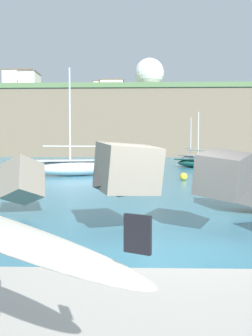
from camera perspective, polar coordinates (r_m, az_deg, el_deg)
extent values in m
plane|color=teal|center=(6.32, 6.62, -13.04)|extent=(400.00, 400.00, 0.00)
cube|color=gray|center=(9.50, -17.11, -2.04)|extent=(1.27, 1.49, 1.45)
cube|color=#3D3A38|center=(6.80, -1.34, -1.29)|extent=(0.99, 1.12, 0.97)
cube|color=#605B56|center=(7.16, 16.02, -0.87)|extent=(1.33, 1.49, 1.05)
cube|color=gray|center=(6.75, 0.32, 0.00)|extent=(1.49, 1.38, 1.08)
cube|color=black|center=(1.40, 1.96, -11.10)|extent=(0.12, 0.07, 0.16)
ellipsoid|color=white|center=(45.76, 11.07, 1.47)|extent=(3.59, 5.09, 1.00)
cube|color=#ACACAC|center=(45.75, 11.08, 2.05)|extent=(3.30, 4.68, 0.10)
cylinder|color=silver|center=(46.08, 10.90, 5.25)|extent=(0.12, 0.12, 5.06)
cylinder|color=silver|center=(46.05, 10.88, 3.23)|extent=(1.02, 2.65, 0.08)
ellipsoid|color=#1E6656|center=(34.05, 11.65, 0.77)|extent=(4.26, 5.14, 0.82)
cube|color=#164C41|center=(34.04, 11.65, 1.38)|extent=(3.92, 4.73, 0.10)
cylinder|color=silver|center=(33.78, 12.11, 5.35)|extent=(0.12, 0.12, 4.62)
cylinder|color=silver|center=(33.76, 12.09, 2.96)|extent=(1.62, 2.49, 0.08)
ellipsoid|color=white|center=(23.02, -8.31, 0.05)|extent=(6.23, 3.99, 1.09)
cube|color=#ACACAC|center=(23.00, -8.32, 1.31)|extent=(5.73, 3.67, 0.10)
cylinder|color=silver|center=(23.01, -9.48, 9.00)|extent=(0.12, 0.12, 6.09)
cylinder|color=silver|center=(22.89, -9.43, 3.65)|extent=(3.35, 1.46, 0.08)
sphere|color=yellow|center=(19.66, 9.72, -1.42)|extent=(0.44, 0.44, 0.44)
cube|color=#756651|center=(100.57, -4.78, 6.86)|extent=(95.56, 35.67, 16.75)
cube|color=#567547|center=(101.56, -4.80, 11.92)|extent=(97.48, 36.38, 1.20)
cylinder|color=silver|center=(103.07, 3.95, 12.76)|extent=(5.19, 5.19, 2.23)
sphere|color=white|center=(104.12, 3.96, 15.72)|extent=(8.70, 8.70, 8.70)
cube|color=beige|center=(108.77, -2.37, 13.06)|extent=(7.04, 6.14, 5.26)
cube|color=#66564C|center=(109.28, -2.37, 14.49)|extent=(7.40, 6.45, 0.30)
cube|color=silver|center=(95.99, -15.96, 13.91)|extent=(4.31, 6.11, 4.03)
cube|color=#66564C|center=(96.42, -15.98, 15.17)|extent=(4.53, 6.42, 0.30)
cube|color=silver|center=(110.43, -3.62, 12.88)|extent=(6.44, 6.12, 5.17)
cube|color=#66564C|center=(110.92, -3.63, 14.27)|extent=(6.76, 6.42, 0.30)
cube|color=beige|center=(100.23, -17.38, 13.75)|extent=(7.93, 6.67, 5.15)
cube|color=#66564C|center=(100.77, -17.41, 15.27)|extent=(8.33, 7.01, 0.30)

